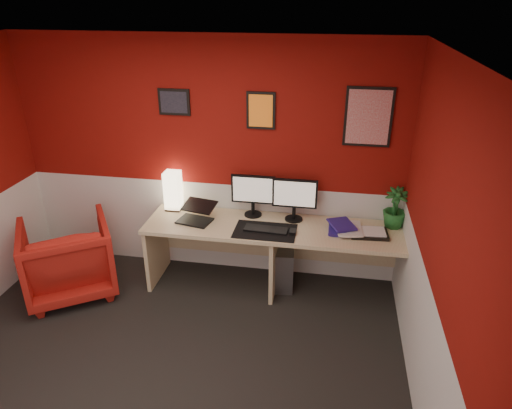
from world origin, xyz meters
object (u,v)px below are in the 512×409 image
monitor_left (253,189)px  monitor_right (295,194)px  desk (275,258)px  armchair (68,258)px  potted_plant (395,208)px  pc_tower (284,265)px  zen_tray (369,233)px  laptop (194,212)px  shoji_lamp (173,192)px

monitor_left → monitor_right: (0.43, -0.03, 0.00)m
desk → monitor_left: 0.74m
desk → armchair: (-2.06, -0.39, 0.02)m
desk → armchair: 2.10m
potted_plant → pc_tower: 1.28m
potted_plant → armchair: bearing=-169.5°
zen_tray → laptop: bearing=-179.2°
shoji_lamp → pc_tower: size_ratio=0.89×
monitor_right → pc_tower: size_ratio=1.29×
laptop → zen_tray: bearing=12.5°
pc_tower → desk: bearing=-131.7°
pc_tower → armchair: (-2.15, -0.50, 0.16)m
laptop → monitor_left: (0.55, 0.25, 0.18)m
pc_tower → potted_plant: bearing=-0.4°
desk → monitor_right: monitor_right is taller
monitor_left → zen_tray: bearing=-10.9°
zen_tray → potted_plant: (0.24, 0.21, 0.19)m
monitor_left → zen_tray: monitor_left is taller
desk → shoji_lamp: bearing=168.9°
desk → monitor_left: monitor_left is taller
shoji_lamp → monitor_right: monitor_right is taller
shoji_lamp → potted_plant: size_ratio=0.99×
shoji_lamp → monitor_left: 0.86m
laptop → zen_tray: laptop is taller
shoji_lamp → monitor_right: bearing=-1.7°
shoji_lamp → potted_plant: potted_plant is taller
monitor_left → potted_plant: bearing=-0.6°
zen_tray → potted_plant: bearing=41.1°
zen_tray → shoji_lamp: bearing=173.5°
desk → zen_tray: zen_tray is taller
monitor_right → zen_tray: size_ratio=1.66×
desk → monitor_left: (-0.26, 0.22, 0.66)m
armchair → zen_tray: bearing=154.1°
monitor_right → desk: bearing=-131.6°
laptop → monitor_right: bearing=24.1°
laptop → armchair: 1.37m
monitor_right → potted_plant: bearing=1.0°
desk → potted_plant: 1.29m
monitor_left → monitor_right: size_ratio=1.00×
zen_tray → monitor_right: bearing=165.5°
desk → pc_tower: bearing=53.4°
desk → potted_plant: potted_plant is taller
desk → laptop: laptop is taller
monitor_left → armchair: monitor_left is taller
monitor_right → laptop: bearing=-167.6°
laptop → armchair: (-1.24, -0.36, -0.45)m
desk → armchair: armchair is taller
desk → armchair: size_ratio=3.04×
desk → pc_tower: 0.20m
monitor_right → armchair: 2.38m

